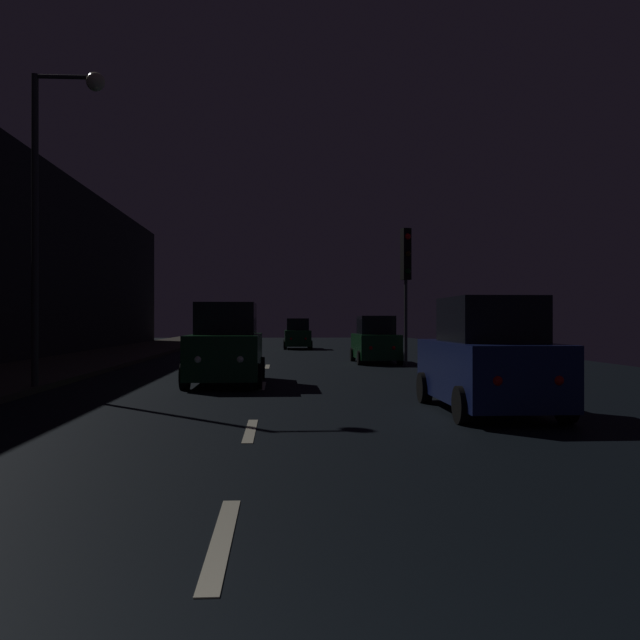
% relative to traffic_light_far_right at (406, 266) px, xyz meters
% --- Properties ---
extents(ground, '(27.22, 84.00, 0.02)m').
position_rel_traffic_light_far_right_xyz_m(ground, '(-5.11, 2.16, -3.75)').
color(ground, black).
extents(sidewalk_left, '(4.40, 84.00, 0.15)m').
position_rel_traffic_light_far_right_xyz_m(sidewalk_left, '(-12.52, 2.16, -3.66)').
color(sidewalk_left, '#38332B').
rests_on(sidewalk_left, ground).
extents(lane_centerline, '(0.16, 21.89, 0.01)m').
position_rel_traffic_light_far_right_xyz_m(lane_centerline, '(-5.11, -10.05, -3.73)').
color(lane_centerline, beige).
rests_on(lane_centerline, ground).
extents(traffic_light_far_right, '(0.37, 0.48, 5.11)m').
position_rel_traffic_light_far_right_xyz_m(traffic_light_far_right, '(0.00, 0.00, 0.00)').
color(traffic_light_far_right, '#38383A').
rests_on(traffic_light_far_right, ground).
extents(streetlamp_overhead, '(1.70, 0.44, 7.58)m').
position_rel_traffic_light_far_right_xyz_m(streetlamp_overhead, '(-9.98, -8.37, 1.25)').
color(streetlamp_overhead, '#2D2D30').
rests_on(streetlamp_overhead, ground).
extents(car_approaching_headlights, '(2.00, 4.33, 2.18)m').
position_rel_traffic_light_far_right_xyz_m(car_approaching_headlights, '(-6.10, -6.39, -2.74)').
color(car_approaching_headlights, '#0F3819').
rests_on(car_approaching_headlights, ground).
extents(car_parked_right_near, '(1.95, 4.23, 2.13)m').
position_rel_traffic_light_far_right_xyz_m(car_parked_right_near, '(-0.80, -12.31, -2.76)').
color(car_parked_right_near, '#141E51').
rests_on(car_parked_right_near, ground).
extents(car_distant_taillights, '(1.70, 3.68, 1.85)m').
position_rel_traffic_light_far_right_xyz_m(car_distant_taillights, '(-3.57, 16.34, -2.89)').
color(car_distant_taillights, '#0F3819').
rests_on(car_distant_taillights, ground).
extents(car_parked_right_far, '(1.74, 3.77, 1.90)m').
position_rel_traffic_light_far_right_xyz_m(car_parked_right_far, '(-0.80, 2.33, -2.87)').
color(car_parked_right_far, '#0F3819').
rests_on(car_parked_right_far, ground).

